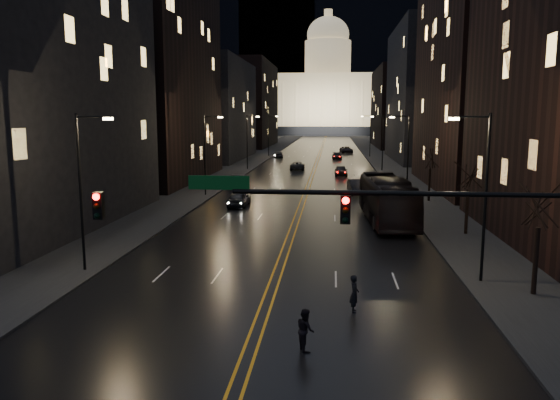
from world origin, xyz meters
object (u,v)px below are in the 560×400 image
(oncoming_car_b, at_px, (239,181))
(pedestrian_b, at_px, (305,329))
(traffic_signal, at_px, (415,225))
(oncoming_car_a, at_px, (239,199))
(bus, at_px, (387,200))
(receding_car_a, at_px, (357,187))
(pedestrian_a, at_px, (354,294))

(oncoming_car_b, relative_size, pedestrian_b, 3.02)
(traffic_signal, bearing_deg, oncoming_car_a, 109.83)
(bus, relative_size, pedestrian_b, 8.28)
(bus, distance_m, pedestrian_b, 26.57)
(oncoming_car_a, bearing_deg, oncoming_car_b, -79.91)
(receding_car_a, bearing_deg, pedestrian_b, -100.24)
(oncoming_car_a, distance_m, pedestrian_b, 33.66)
(oncoming_car_b, distance_m, pedestrian_a, 44.18)
(oncoming_car_b, bearing_deg, bus, 129.04)
(oncoming_car_b, height_order, pedestrian_b, pedestrian_b)
(oncoming_car_a, bearing_deg, bus, 154.57)
(pedestrian_b, bearing_deg, traffic_signal, -122.29)
(traffic_signal, bearing_deg, receding_car_a, 90.05)
(bus, relative_size, oncoming_car_b, 2.74)
(oncoming_car_a, distance_m, receding_car_a, 15.38)
(oncoming_car_a, height_order, pedestrian_a, pedestrian_a)
(oncoming_car_a, xyz_separation_m, pedestrian_b, (8.22, -32.64, 0.05))
(receding_car_a, bearing_deg, pedestrian_a, -97.80)
(traffic_signal, distance_m, bus, 26.95)
(pedestrian_a, bearing_deg, oncoming_car_b, 14.29)
(oncoming_car_b, bearing_deg, receding_car_a, 164.20)
(oncoming_car_b, bearing_deg, traffic_signal, 107.99)
(pedestrian_a, distance_m, pedestrian_b, 4.71)
(bus, relative_size, oncoming_car_a, 3.00)
(oncoming_car_b, height_order, pedestrian_a, pedestrian_a)
(traffic_signal, xyz_separation_m, pedestrian_b, (-3.82, 0.74, -4.28))
(traffic_signal, xyz_separation_m, oncoming_car_a, (-12.04, 33.38, -4.33))
(traffic_signal, bearing_deg, bus, 86.34)
(bus, height_order, pedestrian_a, bus)
(oncoming_car_a, relative_size, receding_car_a, 0.87)
(pedestrian_b, bearing_deg, pedestrian_a, -46.54)
(traffic_signal, distance_m, pedestrian_a, 6.80)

